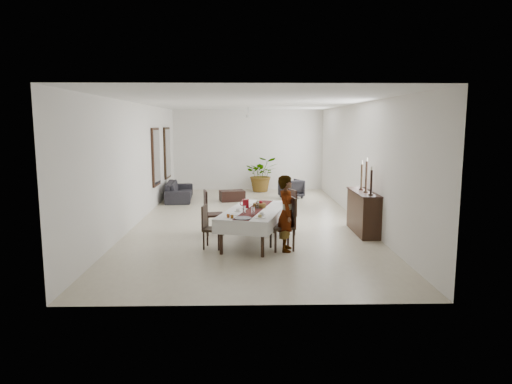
% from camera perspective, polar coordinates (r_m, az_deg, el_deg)
% --- Properties ---
extents(floor, '(6.00, 12.00, 0.00)m').
position_cam_1_polar(floor, '(12.67, -0.86, -3.54)').
color(floor, beige).
rests_on(floor, ground).
extents(ceiling, '(6.00, 12.00, 0.02)m').
position_cam_1_polar(ceiling, '(12.41, -0.89, 11.08)').
color(ceiling, white).
rests_on(ceiling, wall_back).
extents(wall_back, '(6.00, 0.02, 3.20)m').
position_cam_1_polar(wall_back, '(18.42, -0.99, 5.26)').
color(wall_back, white).
rests_on(wall_back, floor).
extents(wall_front, '(6.00, 0.02, 3.20)m').
position_cam_1_polar(wall_front, '(6.48, -0.54, -0.77)').
color(wall_front, white).
rests_on(wall_front, floor).
extents(wall_left, '(0.02, 12.00, 3.20)m').
position_cam_1_polar(wall_left, '(12.78, -14.48, 3.55)').
color(wall_left, white).
rests_on(wall_left, floor).
extents(wall_right, '(0.02, 12.00, 3.20)m').
position_cam_1_polar(wall_right, '(12.81, 12.69, 3.63)').
color(wall_right, white).
rests_on(wall_right, floor).
extents(dining_table_top, '(1.55, 2.53, 0.05)m').
position_cam_1_polar(dining_table_top, '(10.22, -0.16, -2.38)').
color(dining_table_top, black).
rests_on(dining_table_top, table_leg_fl).
extents(table_leg_fl, '(0.08, 0.08, 0.69)m').
position_cam_1_polar(table_leg_fl, '(9.36, -4.38, -5.74)').
color(table_leg_fl, black).
rests_on(table_leg_fl, floor).
extents(table_leg_fr, '(0.08, 0.08, 0.69)m').
position_cam_1_polar(table_leg_fr, '(9.14, 0.82, -6.07)').
color(table_leg_fr, black).
rests_on(table_leg_fr, floor).
extents(table_leg_bl, '(0.08, 0.08, 0.69)m').
position_cam_1_polar(table_leg_bl, '(11.46, -0.95, -3.07)').
color(table_leg_bl, black).
rests_on(table_leg_bl, floor).
extents(table_leg_br, '(0.08, 0.08, 0.69)m').
position_cam_1_polar(table_leg_br, '(11.28, 3.32, -3.27)').
color(table_leg_br, black).
rests_on(table_leg_br, floor).
extents(tablecloth_top, '(1.77, 2.75, 0.01)m').
position_cam_1_polar(tablecloth_top, '(10.21, -0.16, -2.22)').
color(tablecloth_top, white).
rests_on(tablecloth_top, dining_table_top).
extents(tablecloth_drape_left, '(0.65, 2.46, 0.29)m').
position_cam_1_polar(tablecloth_drape_left, '(10.39, -3.25, -2.85)').
color(tablecloth_drape_left, white).
rests_on(tablecloth_drape_left, dining_table_top).
extents(tablecloth_drape_right, '(0.65, 2.46, 0.29)m').
position_cam_1_polar(tablecloth_drape_right, '(10.12, 3.01, -3.15)').
color(tablecloth_drape_right, silver).
rests_on(tablecloth_drape_right, dining_table_top).
extents(tablecloth_drape_near, '(1.12, 0.30, 0.29)m').
position_cam_1_polar(tablecloth_drape_near, '(9.05, -2.05, -4.56)').
color(tablecloth_drape_near, white).
rests_on(tablecloth_drape_near, dining_table_top).
extents(tablecloth_drape_far, '(1.12, 0.30, 0.29)m').
position_cam_1_polar(tablecloth_drape_far, '(11.45, 1.33, -1.78)').
color(tablecloth_drape_far, silver).
rests_on(tablecloth_drape_far, dining_table_top).
extents(table_runner, '(0.96, 2.46, 0.00)m').
position_cam_1_polar(table_runner, '(10.21, -0.16, -2.18)').
color(table_runner, '#581C19').
rests_on(table_runner, tablecloth_top).
extents(red_pitcher, '(0.18, 0.18, 0.20)m').
position_cam_1_polar(red_pitcher, '(10.39, -1.29, -1.45)').
color(red_pitcher, maroon).
rests_on(red_pitcher, tablecloth_top).
extents(pitcher_handle, '(0.12, 0.05, 0.12)m').
position_cam_1_polar(pitcher_handle, '(10.42, -1.73, -1.43)').
color(pitcher_handle, maroon).
rests_on(pitcher_handle, red_pitcher).
extents(wine_glass_near, '(0.07, 0.07, 0.17)m').
position_cam_1_polar(wine_glass_near, '(9.56, -0.38, -2.42)').
color(wine_glass_near, white).
rests_on(wine_glass_near, tablecloth_top).
extents(wine_glass_mid, '(0.07, 0.07, 0.17)m').
position_cam_1_polar(wine_glass_mid, '(9.70, -1.48, -2.26)').
color(wine_glass_mid, white).
rests_on(wine_glass_mid, tablecloth_top).
extents(wine_glass_far, '(0.07, 0.07, 0.17)m').
position_cam_1_polar(wine_glass_far, '(10.23, 0.17, -1.69)').
color(wine_glass_far, silver).
rests_on(wine_glass_far, tablecloth_top).
extents(teacup_right, '(0.09, 0.09, 0.06)m').
position_cam_1_polar(teacup_right, '(9.58, 0.72, -2.73)').
color(teacup_right, silver).
rests_on(teacup_right, saucer_right).
extents(saucer_right, '(0.15, 0.15, 0.01)m').
position_cam_1_polar(saucer_right, '(9.58, 0.72, -2.87)').
color(saucer_right, silver).
rests_on(saucer_right, tablecloth_top).
extents(teacup_left, '(0.09, 0.09, 0.06)m').
position_cam_1_polar(teacup_left, '(9.95, -2.28, -2.31)').
color(teacup_left, white).
rests_on(teacup_left, saucer_left).
extents(saucer_left, '(0.15, 0.15, 0.01)m').
position_cam_1_polar(saucer_left, '(9.96, -2.28, -2.44)').
color(saucer_left, silver).
rests_on(saucer_left, tablecloth_top).
extents(plate_near_right, '(0.24, 0.24, 0.01)m').
position_cam_1_polar(plate_near_right, '(9.29, 0.50, -3.22)').
color(plate_near_right, white).
rests_on(plate_near_right, tablecloth_top).
extents(bread_near_right, '(0.09, 0.09, 0.09)m').
position_cam_1_polar(bread_near_right, '(9.29, 0.50, -3.05)').
color(bread_near_right, tan).
rests_on(bread_near_right, plate_near_right).
extents(plate_near_left, '(0.24, 0.24, 0.01)m').
position_cam_1_polar(plate_near_left, '(9.59, -2.92, -2.86)').
color(plate_near_left, silver).
rests_on(plate_near_left, tablecloth_top).
extents(plate_far_left, '(0.24, 0.24, 0.01)m').
position_cam_1_polar(plate_far_left, '(10.80, -1.11, -1.56)').
color(plate_far_left, white).
rests_on(plate_far_left, tablecloth_top).
extents(serving_tray, '(0.35, 0.35, 0.02)m').
position_cam_1_polar(serving_tray, '(9.23, -1.68, -3.29)').
color(serving_tray, '#46464B').
rests_on(serving_tray, tablecloth_top).
extents(jam_jar_a, '(0.06, 0.06, 0.07)m').
position_cam_1_polar(jam_jar_a, '(9.25, -3.02, -3.09)').
color(jam_jar_a, brown).
rests_on(jam_jar_a, tablecloth_top).
extents(jam_jar_b, '(0.06, 0.06, 0.07)m').
position_cam_1_polar(jam_jar_b, '(9.34, -3.50, -2.99)').
color(jam_jar_b, '#974716').
rests_on(jam_jar_b, tablecloth_top).
extents(fruit_basket, '(0.29, 0.29, 0.10)m').
position_cam_1_polar(fruit_basket, '(10.43, 0.42, -1.69)').
color(fruit_basket, brown).
rests_on(fruit_basket, tablecloth_top).
extents(fruit_red, '(0.09, 0.09, 0.09)m').
position_cam_1_polar(fruit_red, '(10.43, 0.60, -1.28)').
color(fruit_red, '#A4101B').
rests_on(fruit_red, fruit_basket).
extents(fruit_green, '(0.08, 0.08, 0.08)m').
position_cam_1_polar(fruit_green, '(10.45, 0.24, -1.26)').
color(fruit_green, olive).
rests_on(fruit_green, fruit_basket).
extents(chair_right_near_seat, '(0.56, 0.56, 0.05)m').
position_cam_1_polar(chair_right_near_seat, '(9.66, 3.28, -4.34)').
color(chair_right_near_seat, black).
rests_on(chair_right_near_seat, chair_right_near_leg_fl).
extents(chair_right_near_leg_fl, '(0.06, 0.06, 0.47)m').
position_cam_1_polar(chair_right_near_leg_fl, '(9.59, 4.71, -6.06)').
color(chair_right_near_leg_fl, black).
rests_on(chair_right_near_leg_fl, floor).
extents(chair_right_near_leg_fr, '(0.06, 0.06, 0.47)m').
position_cam_1_polar(chair_right_near_leg_fr, '(9.95, 4.04, -5.52)').
color(chair_right_near_leg_fr, black).
rests_on(chair_right_near_leg_fr, floor).
extents(chair_right_near_leg_bl, '(0.06, 0.06, 0.47)m').
position_cam_1_polar(chair_right_near_leg_bl, '(9.49, 2.45, -6.21)').
color(chair_right_near_leg_bl, black).
rests_on(chair_right_near_leg_bl, floor).
extents(chair_right_near_leg_br, '(0.06, 0.06, 0.47)m').
position_cam_1_polar(chair_right_near_leg_br, '(9.85, 1.86, -5.65)').
color(chair_right_near_leg_br, black).
rests_on(chair_right_near_leg_br, floor).
extents(chair_right_near_back, '(0.14, 0.48, 0.61)m').
position_cam_1_polar(chair_right_near_back, '(9.65, 4.53, -2.39)').
color(chair_right_near_back, black).
rests_on(chair_right_near_back, chair_right_near_seat).
extents(chair_right_far_seat, '(0.58, 0.58, 0.05)m').
position_cam_1_polar(chair_right_far_seat, '(11.00, 3.56, -2.86)').
color(chair_right_far_seat, black).
rests_on(chair_right_far_seat, chair_right_far_leg_fl).
extents(chair_right_far_leg_fl, '(0.06, 0.06, 0.45)m').
position_cam_1_polar(chair_right_far_leg_fl, '(10.96, 4.84, -4.27)').
color(chair_right_far_leg_fl, black).
rests_on(chair_right_far_leg_fl, floor).
extents(chair_right_far_leg_fr, '(0.06, 0.06, 0.45)m').
position_cam_1_polar(chair_right_far_leg_fr, '(11.30, 4.06, -3.87)').
color(chair_right_far_leg_fr, black).
rests_on(chair_right_far_leg_fr, floor).
extents(chair_right_far_leg_bl, '(0.06, 0.06, 0.45)m').
position_cam_1_polar(chair_right_far_leg_bl, '(10.82, 3.02, -4.42)').
color(chair_right_far_leg_bl, black).
rests_on(chair_right_far_leg_bl, floor).
extents(chair_right_far_leg_br, '(0.06, 0.06, 0.45)m').
position_cam_1_polar(chair_right_far_leg_br, '(11.15, 2.29, -4.02)').
color(chair_right_far_leg_br, black).
rests_on(chair_right_far_leg_br, floor).
extents(chair_right_far_back, '(0.18, 0.45, 0.58)m').
position_cam_1_polar(chair_right_far_back, '(11.03, 4.57, -1.19)').
color(chair_right_far_back, black).
rests_on(chair_right_far_back, chair_right_far_seat).
extents(chair_left_near_seat, '(0.45, 0.45, 0.04)m').
position_cam_1_polar(chair_left_near_seat, '(9.82, -5.42, -4.66)').
color(chair_left_near_seat, black).
rests_on(chair_left_near_seat, chair_left_near_leg_fl).
extents(chair_left_near_leg_fl, '(0.05, 0.05, 0.39)m').
position_cam_1_polar(chair_left_near_leg_fl, '(10.06, -6.09, -5.63)').
color(chair_left_near_leg_fl, black).
rests_on(chair_left_near_leg_fl, floor).
extents(chair_left_near_leg_fr, '(0.05, 0.05, 0.39)m').
position_cam_1_polar(chair_left_near_leg_fr, '(9.76, -6.55, -6.08)').
color(chair_left_near_leg_fr, black).
rests_on(chair_left_near_leg_fr, floor).
extents(chair_left_near_leg_bl, '(0.05, 0.05, 0.39)m').
position_cam_1_polar(chair_left_near_leg_bl, '(9.99, -4.29, -5.71)').
color(chair_left_near_leg_bl, black).
rests_on(chair_left_near_leg_bl, floor).
extents(chair_left_near_leg_br, '(0.05, 0.05, 0.39)m').
position_cam_1_polar(chair_left_near_leg_br, '(9.68, -4.69, -6.17)').
color(chair_left_near_leg_br, black).
rests_on(chair_left_near_leg_br, floor).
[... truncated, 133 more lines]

